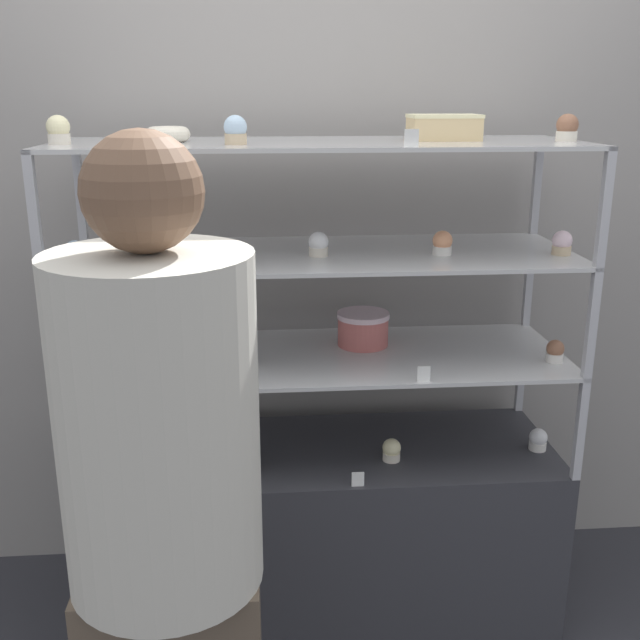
% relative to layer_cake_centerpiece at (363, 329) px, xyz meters
% --- Properties ---
extents(ground_plane, '(20.00, 20.00, 0.00)m').
position_rel_layer_cake_centerpiece_xyz_m(ground_plane, '(-0.14, -0.08, -0.96)').
color(ground_plane, '#2D2D33').
extents(back_wall, '(8.00, 0.05, 2.60)m').
position_rel_layer_cake_centerpiece_xyz_m(back_wall, '(-0.14, 0.32, 0.34)').
color(back_wall, gray).
rests_on(back_wall, ground_plane).
extents(display_base, '(1.48, 0.52, 0.59)m').
position_rel_layer_cake_centerpiece_xyz_m(display_base, '(-0.14, -0.08, -0.67)').
color(display_base, '#333338').
rests_on(display_base, ground_plane).
extents(display_riser_lower, '(1.48, 0.52, 0.32)m').
position_rel_layer_cake_centerpiece_xyz_m(display_riser_lower, '(-0.14, -0.08, -0.07)').
color(display_riser_lower, '#B7B7BC').
rests_on(display_riser_lower, display_base).
extents(display_riser_middle, '(1.48, 0.52, 0.32)m').
position_rel_layer_cake_centerpiece_xyz_m(display_riser_middle, '(-0.14, -0.08, 0.25)').
color(display_riser_middle, '#B7B7BC').
rests_on(display_riser_middle, display_riser_lower).
extents(display_riser_upper, '(1.48, 0.52, 0.32)m').
position_rel_layer_cake_centerpiece_xyz_m(display_riser_upper, '(-0.14, -0.08, 0.56)').
color(display_riser_upper, '#B7B7BC').
rests_on(display_riser_upper, display_riser_middle).
extents(layer_cake_centerpiece, '(0.16, 0.16, 0.11)m').
position_rel_layer_cake_centerpiece_xyz_m(layer_cake_centerpiece, '(0.00, 0.00, 0.00)').
color(layer_cake_centerpiece, '#C66660').
rests_on(layer_cake_centerpiece, display_riser_lower).
extents(sheet_cake_frosted, '(0.20, 0.13, 0.07)m').
position_rel_layer_cake_centerpiece_xyz_m(sheet_cake_frosted, '(0.21, -0.06, 0.62)').
color(sheet_cake_frosted, '#DBBC84').
rests_on(sheet_cake_frosted, display_riser_upper).
extents(cupcake_0, '(0.06, 0.06, 0.07)m').
position_rel_layer_cake_centerpiece_xyz_m(cupcake_0, '(-0.81, -0.16, -0.34)').
color(cupcake_0, '#CCB28C').
rests_on(cupcake_0, display_base).
extents(cupcake_1, '(0.06, 0.06, 0.07)m').
position_rel_layer_cake_centerpiece_xyz_m(cupcake_1, '(-0.36, -0.20, -0.34)').
color(cupcake_1, white).
rests_on(cupcake_1, display_base).
extents(cupcake_2, '(0.06, 0.06, 0.07)m').
position_rel_layer_cake_centerpiece_xyz_m(cupcake_2, '(0.07, -0.17, -0.34)').
color(cupcake_2, beige).
rests_on(cupcake_2, display_base).
extents(cupcake_3, '(0.06, 0.06, 0.07)m').
position_rel_layer_cake_centerpiece_xyz_m(cupcake_3, '(0.54, -0.14, -0.34)').
color(cupcake_3, white).
rests_on(cupcake_3, display_base).
extents(price_tag_0, '(0.04, 0.00, 0.04)m').
position_rel_layer_cake_centerpiece_xyz_m(price_tag_0, '(-0.05, -0.33, -0.35)').
color(price_tag_0, white).
rests_on(price_tag_0, display_base).
extents(cupcake_4, '(0.05, 0.05, 0.07)m').
position_rel_layer_cake_centerpiece_xyz_m(cupcake_4, '(-0.83, -0.19, -0.02)').
color(cupcake_4, beige).
rests_on(cupcake_4, display_riser_lower).
extents(cupcake_5, '(0.05, 0.05, 0.07)m').
position_rel_layer_cake_centerpiece_xyz_m(cupcake_5, '(-0.37, -0.16, -0.02)').
color(cupcake_5, white).
rests_on(cupcake_5, display_riser_lower).
extents(cupcake_6, '(0.05, 0.05, 0.07)m').
position_rel_layer_cake_centerpiece_xyz_m(cupcake_6, '(0.55, -0.20, -0.02)').
color(cupcake_6, white).
rests_on(cupcake_6, display_riser_lower).
extents(price_tag_1, '(0.04, 0.00, 0.04)m').
position_rel_layer_cake_centerpiece_xyz_m(price_tag_1, '(0.13, -0.33, -0.03)').
color(price_tag_1, white).
rests_on(price_tag_1, display_riser_lower).
extents(cupcake_7, '(0.06, 0.06, 0.07)m').
position_rel_layer_cake_centerpiece_xyz_m(cupcake_7, '(-0.81, -0.20, 0.30)').
color(cupcake_7, beige).
rests_on(cupcake_7, display_riser_middle).
extents(cupcake_8, '(0.06, 0.06, 0.07)m').
position_rel_layer_cake_centerpiece_xyz_m(cupcake_8, '(-0.48, -0.15, 0.30)').
color(cupcake_8, '#CCB28C').
rests_on(cupcake_8, display_riser_middle).
extents(cupcake_9, '(0.06, 0.06, 0.07)m').
position_rel_layer_cake_centerpiece_xyz_m(cupcake_9, '(-0.15, -0.13, 0.30)').
color(cupcake_9, beige).
rests_on(cupcake_9, display_riser_middle).
extents(cupcake_10, '(0.06, 0.06, 0.07)m').
position_rel_layer_cake_centerpiece_xyz_m(cupcake_10, '(0.21, -0.14, 0.30)').
color(cupcake_10, white).
rests_on(cupcake_10, display_riser_middle).
extents(cupcake_11, '(0.06, 0.06, 0.07)m').
position_rel_layer_cake_centerpiece_xyz_m(cupcake_11, '(0.55, -0.17, 0.30)').
color(cupcake_11, '#CCB28C').
rests_on(cupcake_11, display_riser_middle).
extents(price_tag_2, '(0.04, 0.00, 0.04)m').
position_rel_layer_cake_centerpiece_xyz_m(price_tag_2, '(-0.53, -0.33, 0.29)').
color(price_tag_2, white).
rests_on(price_tag_2, display_riser_middle).
extents(cupcake_12, '(0.06, 0.06, 0.08)m').
position_rel_layer_cake_centerpiece_xyz_m(cupcake_12, '(-0.84, -0.15, 0.62)').
color(cupcake_12, beige).
rests_on(cupcake_12, display_riser_upper).
extents(cupcake_13, '(0.06, 0.06, 0.08)m').
position_rel_layer_cake_centerpiece_xyz_m(cupcake_13, '(-0.38, -0.20, 0.62)').
color(cupcake_13, '#CCB28C').
rests_on(cupcake_13, display_riser_upper).
extents(cupcake_14, '(0.06, 0.06, 0.08)m').
position_rel_layer_cake_centerpiece_xyz_m(cupcake_14, '(0.54, -0.14, 0.62)').
color(cupcake_14, beige).
rests_on(cupcake_14, display_riser_upper).
extents(price_tag_3, '(0.04, 0.00, 0.04)m').
position_rel_layer_cake_centerpiece_xyz_m(price_tag_3, '(0.07, -0.33, 0.60)').
color(price_tag_3, white).
rests_on(price_tag_3, display_riser_upper).
extents(donut_glazed, '(0.12, 0.12, 0.04)m').
position_rel_layer_cake_centerpiece_xyz_m(donut_glazed, '(-0.57, -0.07, 0.60)').
color(donut_glazed, '#EFE5CC').
rests_on(donut_glazed, display_riser_upper).
extents(customer_figure, '(0.38, 0.38, 1.62)m').
position_rel_layer_cake_centerpiece_xyz_m(customer_figure, '(-0.52, -0.92, -0.10)').
color(customer_figure, brown).
rests_on(customer_figure, ground_plane).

